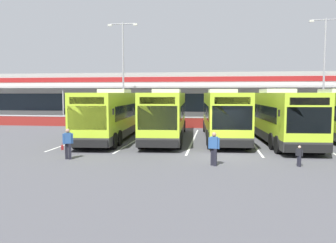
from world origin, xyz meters
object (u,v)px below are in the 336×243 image
object	(u,v)px
coach_bus_right_centre	(280,117)
pedestrian_approaching_bus	(214,148)
coach_bus_left_centre	(166,115)
lamp_post_centre	(324,65)
pedestrian_with_handbag	(68,143)
pedestrian_child	(299,155)
coach_bus_centre	(223,115)
coach_bus_leftmost	(112,115)
lamp_post_west	(123,67)

from	to	relation	value
coach_bus_right_centre	pedestrian_approaching_bus	xyz separation A→B (m)	(-4.58, -8.43, -0.91)
coach_bus_left_centre	coach_bus_right_centre	bearing A→B (deg)	-3.70
coach_bus_left_centre	lamp_post_centre	bearing A→B (deg)	37.61
pedestrian_with_handbag	pedestrian_child	xyz separation A→B (m)	(11.66, -0.19, -0.32)
pedestrian_child	coach_bus_centre	bearing A→B (deg)	110.04
pedestrian_with_handbag	pedestrian_child	size ratio (longest dim) A/B	1.61
pedestrian_with_handbag	pedestrian_approaching_bus	size ratio (longest dim) A/B	1.00
coach_bus_left_centre	coach_bus_right_centre	world-z (taller)	same
pedestrian_with_handbag	lamp_post_centre	distance (m)	27.72
coach_bus_left_centre	lamp_post_centre	xyz separation A→B (m)	(14.67, 11.30, 4.50)
coach_bus_right_centre	pedestrian_with_handbag	distance (m)	14.59
pedestrian_child	pedestrian_approaching_bus	distance (m)	4.04
coach_bus_leftmost	lamp_post_centre	xyz separation A→B (m)	(18.71, 11.82, 4.50)
pedestrian_approaching_bus	lamp_post_west	distance (m)	22.50
pedestrian_approaching_bus	lamp_post_centre	xyz separation A→B (m)	(11.04, 20.27, 5.42)
coach_bus_leftmost	lamp_post_west	distance (m)	12.14
coach_bus_leftmost	pedestrian_approaching_bus	size ratio (longest dim) A/B	7.58
pedestrian_child	coach_bus_left_centre	bearing A→B (deg)	131.54
coach_bus_centre	coach_bus_right_centre	bearing A→B (deg)	-15.96
coach_bus_left_centre	lamp_post_west	distance (m)	13.03
coach_bus_right_centre	lamp_post_centre	bearing A→B (deg)	61.37
coach_bus_centre	pedestrian_approaching_bus	xyz separation A→B (m)	(-0.65, -9.56, -0.91)
coach_bus_right_centre	lamp_post_centre	world-z (taller)	lamp_post_centre
coach_bus_centre	lamp_post_centre	bearing A→B (deg)	45.87
pedestrian_child	lamp_post_centre	size ratio (longest dim) A/B	0.09
coach_bus_centre	coach_bus_leftmost	bearing A→B (deg)	-172.37
coach_bus_left_centre	pedestrian_approaching_bus	bearing A→B (deg)	-67.94
pedestrian_approaching_bus	lamp_post_centre	distance (m)	23.71
coach_bus_centre	coach_bus_right_centre	xyz separation A→B (m)	(3.93, -1.12, 0.00)
pedestrian_child	pedestrian_with_handbag	bearing A→B (deg)	179.07
coach_bus_left_centre	pedestrian_with_handbag	size ratio (longest dim) A/B	7.58
pedestrian_with_handbag	pedestrian_approaching_bus	xyz separation A→B (m)	(7.64, -0.52, 0.02)
coach_bus_centre	pedestrian_with_handbag	xyz separation A→B (m)	(-8.29, -9.03, -0.93)
coach_bus_right_centre	pedestrian_child	size ratio (longest dim) A/B	12.23
coach_bus_leftmost	pedestrian_child	size ratio (longest dim) A/B	12.23
pedestrian_approaching_bus	pedestrian_child	bearing A→B (deg)	4.77
coach_bus_centre	pedestrian_with_handbag	size ratio (longest dim) A/B	7.58
pedestrian_child	pedestrian_approaching_bus	world-z (taller)	pedestrian_approaching_bus
lamp_post_west	lamp_post_centre	world-z (taller)	same
coach_bus_leftmost	lamp_post_west	size ratio (longest dim) A/B	1.12
coach_bus_left_centre	pedestrian_with_handbag	distance (m)	9.39
coach_bus_centre	coach_bus_right_centre	size ratio (longest dim) A/B	1.00
pedestrian_with_handbag	pedestrian_approaching_bus	bearing A→B (deg)	-3.92
coach_bus_leftmost	pedestrian_with_handbag	bearing A→B (deg)	-89.81
coach_bus_left_centre	coach_bus_leftmost	bearing A→B (deg)	-172.64
pedestrian_with_handbag	lamp_post_west	world-z (taller)	lamp_post_west
pedestrian_approaching_bus	lamp_post_west	world-z (taller)	lamp_post_west
coach_bus_left_centre	pedestrian_child	size ratio (longest dim) A/B	12.23
coach_bus_leftmost	pedestrian_with_handbag	size ratio (longest dim) A/B	7.58
coach_bus_left_centre	pedestrian_with_handbag	world-z (taller)	coach_bus_left_centre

